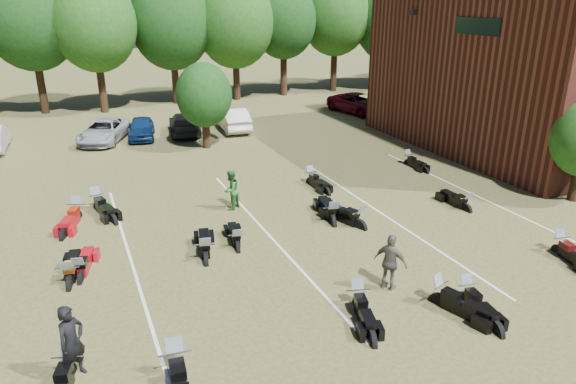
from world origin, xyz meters
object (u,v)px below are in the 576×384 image
motorcycle_3 (465,302)px  motorcycle_7 (82,280)px  car_4 (141,128)px  person_black (72,342)px  person_grey (391,262)px  motorcycle_0 (177,377)px  person_green (231,190)px

motorcycle_3 → motorcycle_7: (-10.23, 5.77, 0.00)m
car_4 → person_black: 22.01m
person_grey → motorcycle_0: person_grey is taller
person_grey → motorcycle_0: 6.94m
motorcycle_7 → car_4: bearing=-90.6°
person_black → motorcycle_3: (10.54, -1.20, -0.94)m
person_black → motorcycle_3: 10.65m
car_4 → motorcycle_0: size_ratio=1.52×
person_black → person_grey: bearing=-37.8°
person_black → motorcycle_0: person_black is taller
motorcycle_3 → motorcycle_7: bearing=160.6°
motorcycle_0 → motorcycle_7: motorcycle_0 is taller
person_green → motorcycle_0: 10.21m
motorcycle_0 → motorcycle_3: bearing=3.9°
person_green → motorcycle_0: size_ratio=0.68×
person_grey → motorcycle_7: 9.62m
person_black → motorcycle_3: size_ratio=0.88×
car_4 → person_green: (1.65, -13.25, 0.20)m
motorcycle_3 → motorcycle_7: motorcycle_7 is taller
person_grey → motorcycle_7: (-8.58, 4.26, -0.90)m
car_4 → motorcycle_7: (-4.44, -16.91, -0.65)m
person_black → motorcycle_7: size_ratio=0.87×
person_green → person_grey: size_ratio=0.94×
motorcycle_3 → motorcycle_7: size_ratio=0.99×
person_black → person_green: person_black is taller
person_grey → motorcycle_7: bearing=32.2°
person_grey → car_4: bearing=-20.4°
person_black → motorcycle_3: bearing=-46.3°
car_4 → motorcycle_7: 17.50m
car_4 → person_grey: person_grey is taller
person_grey → motorcycle_0: (-6.76, -1.31, -0.90)m
car_4 → person_green: size_ratio=2.24×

